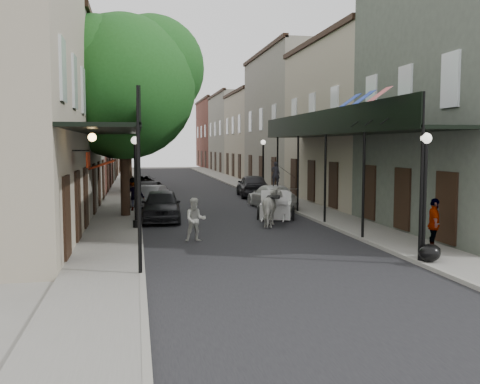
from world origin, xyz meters
name	(u,v)px	position (x,y,z in m)	size (l,w,h in m)	color
ground	(269,256)	(0.00, 0.00, 0.00)	(140.00, 140.00, 0.00)	gray
road	(198,196)	(0.00, 20.00, 0.01)	(8.00, 90.00, 0.01)	black
sidewalk_left	(122,197)	(-5.00, 20.00, 0.06)	(2.20, 90.00, 0.12)	gray
sidewalk_right	(269,194)	(5.00, 20.00, 0.06)	(2.20, 90.00, 0.12)	gray
building_row_left	(80,124)	(-8.60, 30.00, 5.25)	(5.00, 80.00, 10.50)	#A09580
building_row_right	(281,125)	(8.60, 30.00, 5.25)	(5.00, 80.00, 10.50)	gray
gallery_left	(118,131)	(-4.79, 6.98, 4.05)	(2.20, 18.05, 4.88)	black
gallery_right	(335,132)	(4.79, 6.98, 4.05)	(2.20, 18.05, 4.88)	black
tree_near	(132,82)	(-4.20, 10.18, 6.49)	(7.31, 6.80, 9.63)	#382619
tree_far	(133,113)	(-4.25, 24.18, 5.84)	(6.45, 6.00, 8.61)	#382619
lamppost_right_near	(424,195)	(4.10, -2.00, 2.05)	(0.32, 0.32, 3.71)	black
lamppost_left	(136,180)	(-4.10, 6.00, 2.05)	(0.32, 0.32, 3.71)	black
lamppost_right_far	(263,167)	(4.10, 18.00, 2.05)	(0.32, 0.32, 3.71)	black
horse	(273,207)	(1.68, 6.00, 0.82)	(0.89, 1.95, 1.65)	beige
carriage	(276,196)	(2.46, 8.45, 1.07)	(2.17, 2.73, 2.76)	black
pedestrian_walking	(195,220)	(-2.00, 3.00, 0.79)	(0.77, 0.60, 1.59)	beige
pedestrian_sidewalk_left	(134,194)	(-4.20, 11.84, 0.97)	(1.10, 0.63, 1.71)	gray
pedestrian_sidewalk_right	(434,224)	(5.23, -0.69, 0.96)	(0.98, 0.41, 1.67)	gray
car_left_near	(161,205)	(-2.96, 8.55, 0.73)	(1.72, 4.28, 1.46)	black
car_left_mid	(150,196)	(-3.35, 14.52, 0.59)	(1.26, 3.61, 1.19)	#99989D
car_left_far	(143,184)	(-3.60, 24.00, 0.63)	(2.11, 4.57, 1.27)	black
car_right_near	(271,196)	(3.25, 12.45, 0.65)	(1.83, 4.51, 1.31)	silver
car_right_far	(252,185)	(3.60, 19.00, 0.77)	(1.83, 4.55, 1.55)	black
trash_bags	(430,252)	(4.32, -2.03, 0.36)	(0.87, 1.02, 0.52)	black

